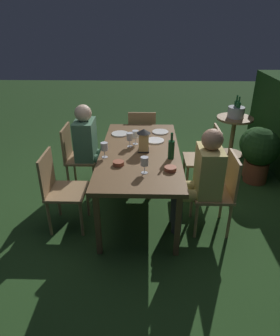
# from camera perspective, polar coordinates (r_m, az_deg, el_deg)

# --- Properties ---
(ground_plane) EXTENTS (16.00, 16.00, 0.00)m
(ground_plane) POSITION_cam_1_polar(r_m,az_deg,el_deg) (3.74, 0.00, -7.04)
(ground_plane) COLOR #26471E
(dining_table) EXTENTS (1.85, 0.89, 0.74)m
(dining_table) POSITION_cam_1_polar(r_m,az_deg,el_deg) (3.40, 0.00, 2.50)
(dining_table) COLOR brown
(dining_table) RESTS_ON ground
(chair_side_right_b) EXTENTS (0.42, 0.40, 0.87)m
(chair_side_right_b) POSITION_cam_1_polar(r_m,az_deg,el_deg) (3.22, 14.94, -4.02)
(chair_side_right_b) COLOR #9E7A51
(chair_side_right_b) RESTS_ON ground
(person_in_mustard) EXTENTS (0.38, 0.47, 1.15)m
(person_in_mustard) POSITION_cam_1_polar(r_m,az_deg,el_deg) (3.10, 11.76, -1.62)
(person_in_mustard) COLOR tan
(person_in_mustard) RESTS_ON ground
(chair_side_left_a) EXTENTS (0.42, 0.40, 0.87)m
(chair_side_left_a) POSITION_cam_1_polar(r_m,az_deg,el_deg) (3.97, -12.04, 2.50)
(chair_side_left_a) COLOR #9E7A51
(chair_side_left_a) RESTS_ON ground
(person_in_green) EXTENTS (0.38, 0.47, 1.15)m
(person_in_green) POSITION_cam_1_polar(r_m,az_deg,el_deg) (3.87, -9.43, 4.54)
(person_in_green) COLOR #4C7A5B
(person_in_green) RESTS_ON ground
(chair_side_right_a) EXTENTS (0.42, 0.40, 0.87)m
(chair_side_right_a) POSITION_cam_1_polar(r_m,az_deg,el_deg) (3.93, 12.47, 2.23)
(chair_side_right_a) COLOR #9E7A51
(chair_side_right_a) RESTS_ON ground
(chair_side_left_b) EXTENTS (0.42, 0.40, 0.87)m
(chair_side_left_b) POSITION_cam_1_polar(r_m,az_deg,el_deg) (3.26, -15.14, -3.61)
(chair_side_left_b) COLOR #9E7A51
(chair_side_left_b) RESTS_ON ground
(chair_head_near) EXTENTS (0.40, 0.42, 0.87)m
(chair_head_near) POSITION_cam_1_polar(r_m,az_deg,el_deg) (4.56, 0.39, 6.39)
(chair_head_near) COLOR #9E7A51
(chair_head_near) RESTS_ON ground
(lantern_centerpiece) EXTENTS (0.15, 0.15, 0.27)m
(lantern_centerpiece) POSITION_cam_1_polar(r_m,az_deg,el_deg) (3.32, 0.72, 5.61)
(lantern_centerpiece) COLOR black
(lantern_centerpiece) RESTS_ON dining_table
(green_bottle_on_table) EXTENTS (0.07, 0.07, 0.29)m
(green_bottle_on_table) POSITION_cam_1_polar(r_m,az_deg,el_deg) (3.17, 6.01, 3.64)
(green_bottle_on_table) COLOR #144723
(green_bottle_on_table) RESTS_ON dining_table
(wine_glass_a) EXTENTS (0.08, 0.08, 0.17)m
(wine_glass_a) POSITION_cam_1_polar(r_m,az_deg,el_deg) (3.52, -0.88, 6.39)
(wine_glass_a) COLOR silver
(wine_glass_a) RESTS_ON dining_table
(wine_glass_b) EXTENTS (0.08, 0.08, 0.17)m
(wine_glass_b) POSITION_cam_1_polar(r_m,az_deg,el_deg) (2.85, 0.87, 1.15)
(wine_glass_b) COLOR silver
(wine_glass_b) RESTS_ON dining_table
(wine_glass_c) EXTENTS (0.08, 0.08, 0.17)m
(wine_glass_c) POSITION_cam_1_polar(r_m,az_deg,el_deg) (3.20, -6.87, 3.98)
(wine_glass_c) COLOR silver
(wine_glass_c) RESTS_ON dining_table
(wine_glass_d) EXTENTS (0.08, 0.08, 0.17)m
(wine_glass_d) POSITION_cam_1_polar(r_m,az_deg,el_deg) (3.45, -1.97, 5.94)
(wine_glass_d) COLOR silver
(wine_glass_d) RESTS_ON dining_table
(plate_a) EXTENTS (0.21, 0.21, 0.01)m
(plate_a) POSITION_cam_1_polar(r_m,az_deg,el_deg) (3.94, 3.92, 6.93)
(plate_a) COLOR white
(plate_a) RESTS_ON dining_table
(plate_b) EXTENTS (0.22, 0.22, 0.01)m
(plate_b) POSITION_cam_1_polar(r_m,az_deg,el_deg) (3.65, 2.91, 5.28)
(plate_b) COLOR white
(plate_b) RESTS_ON dining_table
(plate_c) EXTENTS (0.22, 0.22, 0.01)m
(plate_c) POSITION_cam_1_polar(r_m,az_deg,el_deg) (3.88, -3.86, 6.57)
(plate_c) COLOR silver
(plate_c) RESTS_ON dining_table
(bowl_olives) EXTENTS (0.12, 0.12, 0.04)m
(bowl_olives) POSITION_cam_1_polar(r_m,az_deg,el_deg) (3.05, -4.16, 0.95)
(bowl_olives) COLOR #9E5138
(bowl_olives) RESTS_ON dining_table
(bowl_bread) EXTENTS (0.12, 0.12, 0.04)m
(bowl_bread) POSITION_cam_1_polar(r_m,az_deg,el_deg) (2.94, 5.85, -0.13)
(bowl_bread) COLOR #9E5138
(bowl_bread) RESTS_ON dining_table
(side_table) EXTENTS (0.58, 0.58, 0.65)m
(side_table) POSITION_cam_1_polar(r_m,az_deg,el_deg) (5.13, 17.46, 6.97)
(side_table) COLOR #937047
(side_table) RESTS_ON ground
(ice_bucket) EXTENTS (0.26, 0.26, 0.34)m
(ice_bucket) POSITION_cam_1_polar(r_m,az_deg,el_deg) (5.04, 17.97, 10.33)
(ice_bucket) COLOR #B2B7BF
(ice_bucket) RESTS_ON side_table
(potted_plant_by_hedge) EXTENTS (0.51, 0.51, 0.78)m
(potted_plant_by_hedge) POSITION_cam_1_polar(r_m,az_deg,el_deg) (4.37, 21.99, 2.91)
(potted_plant_by_hedge) COLOR brown
(potted_plant_by_hedge) RESTS_ON ground
(potted_plant_corner) EXTENTS (0.47, 0.47, 0.74)m
(potted_plant_corner) POSITION_cam_1_polar(r_m,az_deg,el_deg) (4.51, 21.36, 3.69)
(potted_plant_corner) COLOR #9E5133
(potted_plant_corner) RESTS_ON ground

